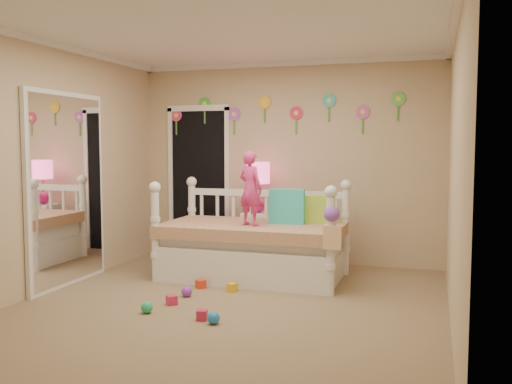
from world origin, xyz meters
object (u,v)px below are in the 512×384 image
(nightstand, at_px, (258,238))
(daybed, at_px, (253,229))
(child, at_px, (250,189))
(table_lamp, at_px, (258,179))

(nightstand, bearing_deg, daybed, -83.68)
(daybed, height_order, child, child)
(nightstand, distance_m, table_lamp, 0.76)
(daybed, xyz_separation_m, table_lamp, (-0.16, 0.72, 0.53))
(daybed, distance_m, nightstand, 0.77)
(daybed, relative_size, table_lamp, 3.26)
(child, xyz_separation_m, nightstand, (-0.18, 0.88, -0.71))
(child, bearing_deg, table_lamp, -56.27)
(daybed, xyz_separation_m, child, (0.02, -0.16, 0.48))
(child, height_order, nightstand, child)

